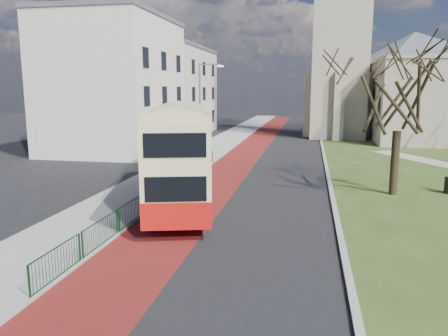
# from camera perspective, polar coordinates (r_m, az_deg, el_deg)

# --- Properties ---
(ground) EXTENTS (160.00, 160.00, 0.00)m
(ground) POSITION_cam_1_polar(r_m,az_deg,el_deg) (19.82, -3.21, -7.33)
(ground) COLOR black
(ground) RESTS_ON ground
(road_carriageway) EXTENTS (9.00, 120.00, 0.01)m
(road_carriageway) POSITION_cam_1_polar(r_m,az_deg,el_deg) (38.90, 6.23, 1.35)
(road_carriageway) COLOR black
(road_carriageway) RESTS_ON ground
(bus_lane) EXTENTS (3.40, 120.00, 0.01)m
(bus_lane) POSITION_cam_1_polar(r_m,az_deg,el_deg) (39.22, 2.29, 1.48)
(bus_lane) COLOR #591414
(bus_lane) RESTS_ON ground
(pavement_west) EXTENTS (4.00, 120.00, 0.12)m
(pavement_west) POSITION_cam_1_polar(r_m,az_deg,el_deg) (39.96, -3.10, 1.71)
(pavement_west) COLOR gray
(pavement_west) RESTS_ON ground
(kerb_west) EXTENTS (0.25, 120.00, 0.13)m
(kerb_west) POSITION_cam_1_polar(r_m,az_deg,el_deg) (39.52, -0.29, 1.64)
(kerb_west) COLOR #999993
(kerb_west) RESTS_ON ground
(kerb_east) EXTENTS (0.25, 80.00, 0.13)m
(kerb_east) POSITION_cam_1_polar(r_m,az_deg,el_deg) (40.76, 12.93, 1.64)
(kerb_east) COLOR #999993
(kerb_east) RESTS_ON ground
(pedestrian_railing) EXTENTS (0.07, 24.00, 1.12)m
(pedestrian_railing) POSITION_cam_1_polar(r_m,az_deg,el_deg) (24.20, -7.67, -2.81)
(pedestrian_railing) COLOR #0C3619
(pedestrian_railing) RESTS_ON ground
(gothic_church) EXTENTS (16.38, 18.00, 40.00)m
(gothic_church) POSITION_cam_1_polar(r_m,az_deg,el_deg) (57.30, 19.75, 16.85)
(gothic_church) COLOR gray
(gothic_church) RESTS_ON ground
(street_block_near) EXTENTS (10.30, 14.30, 13.00)m
(street_block_near) POSITION_cam_1_polar(r_m,az_deg,el_deg) (44.44, -14.06, 10.64)
(street_block_near) COLOR beige
(street_block_near) RESTS_ON ground
(street_block_far) EXTENTS (10.30, 16.30, 11.50)m
(street_block_far) POSITION_cam_1_polar(r_m,az_deg,el_deg) (59.33, -7.41, 9.96)
(street_block_far) COLOR #BDB2A0
(street_block_far) RESTS_ON ground
(streetlamp) EXTENTS (2.13, 0.18, 8.00)m
(streetlamp) POSITION_cam_1_polar(r_m,az_deg,el_deg) (37.44, -2.95, 8.11)
(streetlamp) COLOR gray
(streetlamp) RESTS_ON pavement_west
(bus) EXTENTS (5.86, 12.35, 5.03)m
(bus) POSITION_cam_1_polar(r_m,az_deg,el_deg) (22.63, -5.80, 2.30)
(bus) COLOR #AD1410
(bus) RESTS_ON ground
(winter_tree_near) EXTENTS (8.08, 8.08, 9.39)m
(winter_tree_near) POSITION_cam_1_polar(r_m,az_deg,el_deg) (26.24, 22.08, 10.75)
(winter_tree_near) COLOR black
(winter_tree_near) RESTS_ON grass_green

